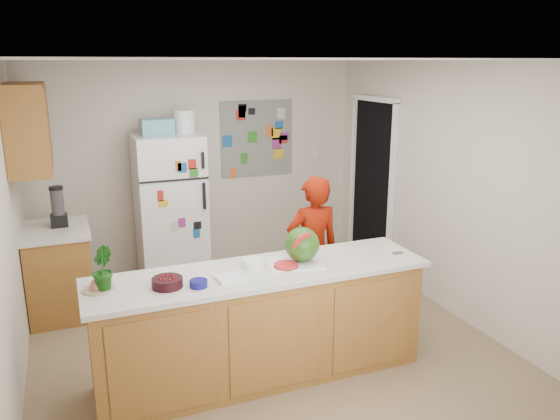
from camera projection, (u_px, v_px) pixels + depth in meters
name	position (u px, v px, depth m)	size (l,w,h in m)	color
floor	(264.00, 343.00, 5.01)	(4.00, 4.50, 0.02)	brown
wall_back	(199.00, 166.00, 6.70)	(4.00, 0.02, 2.50)	beige
wall_left	(2.00, 238.00, 3.95)	(0.02, 4.50, 2.50)	beige
wall_right	(453.00, 191.00, 5.40)	(0.02, 4.50, 2.50)	beige
ceiling	(261.00, 58.00, 4.35)	(4.00, 4.50, 0.02)	white
doorway	(373.00, 184.00, 6.75)	(0.03, 0.85, 2.04)	black
peninsula_base	(261.00, 326.00, 4.37)	(2.60, 0.62, 0.88)	brown
peninsula_top	(261.00, 272.00, 4.25)	(2.68, 0.70, 0.04)	silver
side_counter_base	(60.00, 273.00, 5.49)	(0.60, 0.80, 0.86)	brown
side_counter_top	(55.00, 230.00, 5.37)	(0.64, 0.84, 0.04)	silver
upper_cabinets	(28.00, 128.00, 5.02)	(0.35, 1.00, 0.80)	brown
refrigerator	(170.00, 208.00, 6.30)	(0.75, 0.70, 1.70)	silver
fridge_top_bin	(157.00, 127.00, 6.02)	(0.35, 0.28, 0.18)	#5999B2
photo_collage	(257.00, 139.00, 6.87)	(0.95, 0.01, 0.95)	slate
person	(313.00, 251.00, 5.20)	(0.54, 0.35, 1.47)	#741103
blender_appliance	(58.00, 208.00, 5.39)	(0.12, 0.12, 0.38)	black
cutting_board	(296.00, 263.00, 4.36)	(0.43, 0.32, 0.01)	white
watermelon	(302.00, 244.00, 4.37)	(0.28, 0.28, 0.28)	#1E5E0E
watermelon_slice	(286.00, 265.00, 4.28)	(0.18, 0.18, 0.02)	#DA3651
cherry_bowl	(167.00, 283.00, 3.91)	(0.22, 0.22, 0.07)	black
white_bowl	(254.00, 263.00, 4.31)	(0.18, 0.18, 0.06)	silver
cobalt_bowl	(199.00, 283.00, 3.92)	(0.13, 0.13, 0.05)	#0E0E63
plate	(99.00, 289.00, 3.86)	(0.23, 0.23, 0.02)	beige
paper_towel	(229.00, 278.00, 4.06)	(0.19, 0.17, 0.02)	white
keys	(398.00, 253.00, 4.60)	(0.09, 0.04, 0.01)	slate
potted_plant	(102.00, 269.00, 3.83)	(0.17, 0.14, 0.32)	#123D0B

